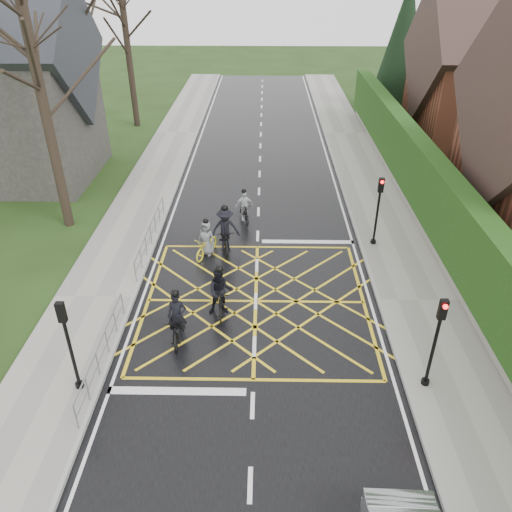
{
  "coord_description": "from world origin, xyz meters",
  "views": [
    {
      "loc": [
        0.27,
        -14.96,
        11.06
      ],
      "look_at": [
        -0.01,
        1.11,
        1.3
      ],
      "focal_mm": 35.0,
      "sensor_mm": 36.0,
      "label": 1
    }
  ],
  "objects_px": {
    "cyclist_rear": "(177,323)",
    "cyclist_lead": "(207,243)",
    "cyclist_front": "(244,209)",
    "cyclist_back": "(220,296)",
    "cyclist_mid": "(225,234)"
  },
  "relations": [
    {
      "from": "cyclist_rear",
      "to": "cyclist_lead",
      "type": "relative_size",
      "value": 1.09
    },
    {
      "from": "cyclist_front",
      "to": "cyclist_lead",
      "type": "height_order",
      "value": "cyclist_lead"
    },
    {
      "from": "cyclist_back",
      "to": "cyclist_lead",
      "type": "xyz_separation_m",
      "value": [
        -0.91,
        4.05,
        -0.17
      ]
    },
    {
      "from": "cyclist_rear",
      "to": "cyclist_back",
      "type": "distance_m",
      "value": 1.9
    },
    {
      "from": "cyclist_front",
      "to": "cyclist_back",
      "type": "bearing_deg",
      "value": -110.78
    },
    {
      "from": "cyclist_mid",
      "to": "cyclist_lead",
      "type": "relative_size",
      "value": 1.22
    },
    {
      "from": "cyclist_rear",
      "to": "cyclist_mid",
      "type": "height_order",
      "value": "cyclist_mid"
    },
    {
      "from": "cyclist_mid",
      "to": "cyclist_lead",
      "type": "bearing_deg",
      "value": -156.02
    },
    {
      "from": "cyclist_front",
      "to": "cyclist_lead",
      "type": "xyz_separation_m",
      "value": [
        -1.46,
        -3.26,
        -0.01
      ]
    },
    {
      "from": "cyclist_rear",
      "to": "cyclist_front",
      "type": "height_order",
      "value": "cyclist_rear"
    },
    {
      "from": "cyclist_rear",
      "to": "cyclist_front",
      "type": "relative_size",
      "value": 1.2
    },
    {
      "from": "cyclist_back",
      "to": "cyclist_lead",
      "type": "height_order",
      "value": "cyclist_back"
    },
    {
      "from": "cyclist_back",
      "to": "cyclist_mid",
      "type": "height_order",
      "value": "cyclist_mid"
    },
    {
      "from": "cyclist_back",
      "to": "cyclist_lead",
      "type": "bearing_deg",
      "value": 98.17
    },
    {
      "from": "cyclist_back",
      "to": "cyclist_lead",
      "type": "distance_m",
      "value": 4.16
    }
  ]
}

